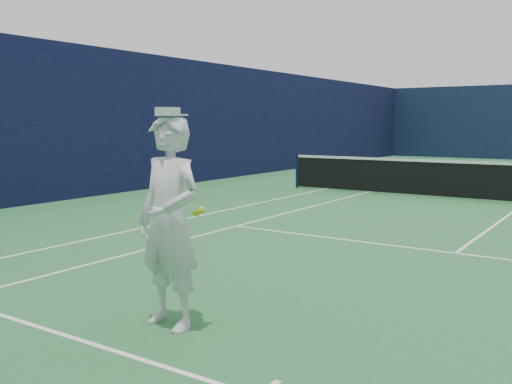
% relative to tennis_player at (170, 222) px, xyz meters
% --- Properties ---
extents(tennis_player, '(0.81, 0.56, 2.13)m').
position_rel_tennis_player_xyz_m(tennis_player, '(0.00, 0.00, 0.00)').
color(tennis_player, white).
rests_on(tennis_player, ground).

